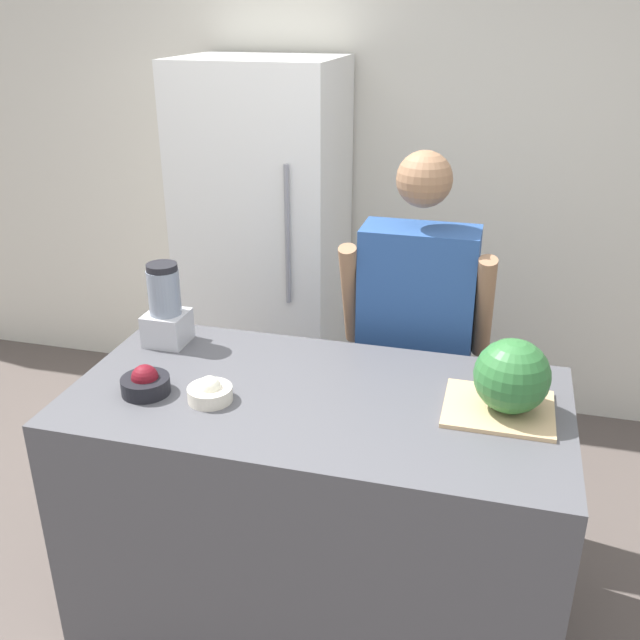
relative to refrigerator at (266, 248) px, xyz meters
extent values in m
cube|color=silver|center=(0.64, 0.38, 0.37)|extent=(8.00, 0.06, 2.60)
cube|color=#4C4C51|center=(0.64, -1.37, -0.47)|extent=(1.63, 0.83, 0.92)
cube|color=white|center=(0.00, 0.00, 0.00)|extent=(0.76, 0.65, 1.87)
cylinder|color=gray|center=(0.23, -0.34, 0.19)|extent=(0.02, 0.02, 0.65)
cube|color=#4C608C|center=(0.88, -0.73, -0.55)|extent=(0.33, 0.18, 0.77)
cube|color=#284C8C|center=(0.88, -0.73, 0.11)|extent=(0.45, 0.22, 0.55)
sphere|color=#936B4C|center=(0.88, -0.73, 0.57)|extent=(0.21, 0.21, 0.21)
cylinder|color=#936B4C|center=(0.62, -0.77, 0.10)|extent=(0.07, 0.22, 0.46)
cylinder|color=#936B4C|center=(1.14, -0.77, 0.10)|extent=(0.07, 0.22, 0.46)
cube|color=tan|center=(1.22, -1.31, -0.01)|extent=(0.34, 0.30, 0.01)
sphere|color=#2D6B33|center=(1.25, -1.32, 0.11)|extent=(0.23, 0.23, 0.23)
cylinder|color=black|center=(0.10, -1.50, 0.01)|extent=(0.16, 0.16, 0.06)
sphere|color=maroon|center=(0.10, -1.50, 0.04)|extent=(0.09, 0.09, 0.09)
cylinder|color=beige|center=(0.32, -1.49, 0.01)|extent=(0.14, 0.14, 0.05)
sphere|color=white|center=(0.32, -1.49, 0.03)|extent=(0.08, 0.08, 0.08)
cube|color=#B7B7BC|center=(0.00, -1.13, 0.04)|extent=(0.15, 0.15, 0.12)
cylinder|color=gray|center=(0.00, -1.13, 0.19)|extent=(0.12, 0.12, 0.17)
cylinder|color=black|center=(0.00, -1.13, 0.28)|extent=(0.11, 0.11, 0.02)
camera|label=1|loc=(1.18, -3.32, 1.15)|focal=40.00mm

